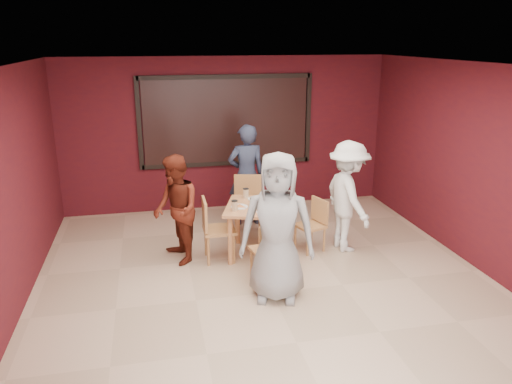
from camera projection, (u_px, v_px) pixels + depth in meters
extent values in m
plane|color=#C7A98A|center=(271.00, 292.00, 6.36)|extent=(7.00, 7.00, 0.00)
cube|color=black|center=(227.00, 121.00, 9.09)|extent=(3.00, 0.02, 1.50)
cube|color=tan|center=(260.00, 207.00, 7.26)|extent=(1.23, 1.23, 0.04)
cylinder|color=tan|center=(238.00, 221.00, 7.78)|extent=(0.07, 0.07, 0.73)
cylinder|color=tan|center=(287.00, 223.00, 7.71)|extent=(0.07, 0.07, 0.73)
cylinder|color=tan|center=(230.00, 241.00, 7.04)|extent=(0.07, 0.07, 0.73)
cylinder|color=tan|center=(285.00, 243.00, 6.97)|extent=(0.07, 0.07, 0.73)
cylinder|color=silver|center=(265.00, 212.00, 6.97)|extent=(0.25, 0.25, 0.01)
cone|color=gold|center=(265.00, 211.00, 6.96)|extent=(0.23, 0.23, 0.02)
cylinder|color=beige|center=(276.00, 209.00, 6.89)|extent=(0.09, 0.09, 0.14)
cylinder|color=black|center=(276.00, 204.00, 6.86)|extent=(0.09, 0.09, 0.01)
cylinder|color=silver|center=(256.00, 199.00, 7.54)|extent=(0.25, 0.25, 0.01)
cone|color=gold|center=(256.00, 198.00, 7.54)|extent=(0.23, 0.23, 0.02)
cylinder|color=beige|center=(246.00, 194.00, 7.58)|extent=(0.09, 0.09, 0.14)
cylinder|color=black|center=(246.00, 189.00, 7.56)|extent=(0.09, 0.09, 0.01)
cylinder|color=silver|center=(239.00, 207.00, 7.19)|extent=(0.25, 0.25, 0.01)
cone|color=gold|center=(239.00, 206.00, 7.19)|extent=(0.23, 0.23, 0.02)
cylinder|color=beige|center=(235.00, 206.00, 7.03)|extent=(0.09, 0.09, 0.14)
cylinder|color=black|center=(235.00, 201.00, 7.01)|extent=(0.09, 0.09, 0.01)
cylinder|color=silver|center=(281.00, 204.00, 7.32)|extent=(0.25, 0.25, 0.01)
cone|color=gold|center=(281.00, 203.00, 7.31)|extent=(0.23, 0.23, 0.02)
cylinder|color=beige|center=(284.00, 197.00, 7.44)|extent=(0.09, 0.09, 0.14)
cylinder|color=black|center=(285.00, 192.00, 7.42)|extent=(0.09, 0.09, 0.01)
cylinder|color=silver|center=(266.00, 203.00, 7.23)|extent=(0.06, 0.06, 0.10)
cylinder|color=silver|center=(263.00, 205.00, 7.17)|extent=(0.05, 0.05, 0.08)
cylinder|color=#9D0B10|center=(255.00, 202.00, 7.17)|extent=(0.07, 0.07, 0.15)
cube|color=black|center=(255.00, 201.00, 7.29)|extent=(0.12, 0.06, 0.11)
cube|color=#B88547|center=(267.00, 250.00, 6.60)|extent=(0.47, 0.47, 0.04)
cylinder|color=#B88547|center=(273.00, 258.00, 6.87)|extent=(0.03, 0.03, 0.39)
cylinder|color=#B88547|center=(251.00, 262.00, 6.75)|extent=(0.03, 0.03, 0.39)
cylinder|color=#B88547|center=(284.00, 268.00, 6.59)|extent=(0.03, 0.03, 0.39)
cylinder|color=#B88547|center=(261.00, 272.00, 6.46)|extent=(0.03, 0.03, 0.39)
cube|color=#B88547|center=(273.00, 239.00, 6.37)|extent=(0.40, 0.11, 0.39)
cube|color=#B88547|center=(248.00, 207.00, 8.06)|extent=(0.56, 0.56, 0.04)
cylinder|color=#B88547|center=(236.00, 226.00, 7.95)|extent=(0.04, 0.04, 0.46)
cylinder|color=#B88547|center=(260.00, 226.00, 7.95)|extent=(0.04, 0.04, 0.46)
cylinder|color=#B88547|center=(237.00, 218.00, 8.32)|extent=(0.04, 0.04, 0.46)
cylinder|color=#B88547|center=(260.00, 218.00, 8.31)|extent=(0.04, 0.04, 0.46)
cube|color=#B88547|center=(249.00, 188.00, 8.18)|extent=(0.47, 0.14, 0.45)
cube|color=#B88547|center=(219.00, 230.00, 7.18)|extent=(0.46, 0.46, 0.04)
cylinder|color=#B88547|center=(234.00, 249.00, 7.11)|extent=(0.04, 0.04, 0.44)
cylinder|color=#B88547|center=(230.00, 240.00, 7.45)|extent=(0.04, 0.04, 0.44)
cylinder|color=#B88547|center=(208.00, 251.00, 7.04)|extent=(0.04, 0.04, 0.44)
cylinder|color=#B88547|center=(206.00, 242.00, 7.38)|extent=(0.04, 0.04, 0.44)
cube|color=#B88547|center=(205.00, 214.00, 7.06)|extent=(0.04, 0.45, 0.43)
cube|color=#B88547|center=(310.00, 226.00, 7.51)|extent=(0.49, 0.49, 0.04)
cylinder|color=#B88547|center=(295.00, 237.00, 7.62)|extent=(0.03, 0.03, 0.38)
cylinder|color=#B88547|center=(308.00, 244.00, 7.37)|extent=(0.03, 0.03, 0.38)
cylinder|color=#B88547|center=(312.00, 233.00, 7.78)|extent=(0.03, 0.03, 0.38)
cylinder|color=#B88547|center=(324.00, 240.00, 7.52)|extent=(0.03, 0.03, 0.38)
cube|color=#B88547|center=(320.00, 210.00, 7.53)|extent=(0.16, 0.37, 0.37)
imported|color=gray|center=(277.00, 228.00, 5.99)|extent=(1.03, 0.82, 1.85)
imported|color=#2C354F|center=(246.00, 175.00, 8.47)|extent=(0.65, 0.44, 1.74)
imported|color=#5F1F12|center=(176.00, 210.00, 7.04)|extent=(0.75, 0.88, 1.57)
imported|color=white|center=(348.00, 197.00, 7.44)|extent=(0.73, 1.14, 1.68)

